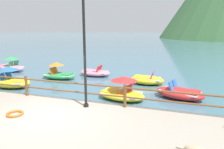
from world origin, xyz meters
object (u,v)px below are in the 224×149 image
object	(u,v)px
pedal_boat_0	(11,80)
pedal_boat_7	(95,73)
pedal_boat_1	(59,74)
life_ring	(15,114)
pedal_boat_3	(147,80)
pedal_boat_5	(122,92)
pedal_boat_6	(11,66)
pedal_boat_4	(180,93)
lamp_post	(84,38)

from	to	relation	value
pedal_boat_0	pedal_boat_7	distance (m)	5.70
pedal_boat_1	pedal_boat_7	bearing A→B (deg)	38.91
life_ring	pedal_boat_3	xyz separation A→B (m)	(3.68, 7.36, -0.16)
pedal_boat_5	pedal_boat_6	size ratio (longest dim) A/B	0.94
pedal_boat_4	pedal_boat_5	bearing A→B (deg)	-159.55
pedal_boat_0	pedal_boat_4	xyz separation A→B (m)	(9.65, 1.03, -0.14)
lamp_post	pedal_boat_1	size ratio (longest dim) A/B	1.82
lamp_post	pedal_boat_0	world-z (taller)	lamp_post
pedal_boat_1	pedal_boat_4	bearing A→B (deg)	-12.21
pedal_boat_3	life_ring	bearing A→B (deg)	-116.53
life_ring	lamp_post	bearing A→B (deg)	36.39
pedal_boat_6	pedal_boat_7	bearing A→B (deg)	3.70
pedal_boat_0	pedal_boat_4	size ratio (longest dim) A/B	0.93
pedal_boat_4	pedal_boat_3	bearing A→B (deg)	131.45
pedal_boat_3	pedal_boat_7	size ratio (longest dim) A/B	0.92
pedal_boat_5	pedal_boat_6	world-z (taller)	pedal_boat_6
pedal_boat_5	lamp_post	bearing A→B (deg)	-108.45
pedal_boat_6	pedal_boat_7	distance (m)	7.31
pedal_boat_3	pedal_boat_5	bearing A→B (deg)	-102.23
pedal_boat_0	pedal_boat_6	size ratio (longest dim) A/B	0.92
life_ring	pedal_boat_0	size ratio (longest dim) A/B	0.24
pedal_boat_3	pedal_boat_4	world-z (taller)	pedal_boat_4
pedal_boat_1	pedal_boat_6	world-z (taller)	pedal_boat_6
pedal_boat_0	pedal_boat_1	size ratio (longest dim) A/B	0.99
pedal_boat_4	lamp_post	bearing A→B (deg)	-135.93
pedal_boat_7	pedal_boat_1	bearing A→B (deg)	-141.09
life_ring	pedal_boat_6	world-z (taller)	pedal_boat_6
pedal_boat_0	pedal_boat_4	bearing A→B (deg)	6.07
life_ring	pedal_boat_4	xyz separation A→B (m)	(5.72, 5.05, -0.15)
pedal_boat_3	pedal_boat_4	distance (m)	3.09
pedal_boat_4	life_ring	bearing A→B (deg)	-138.59
life_ring	pedal_boat_0	xyz separation A→B (m)	(-3.93, 4.02, -0.01)
lamp_post	pedal_boat_4	world-z (taller)	lamp_post
pedal_boat_1	pedal_boat_7	xyz separation A→B (m)	(2.05, 1.65, -0.11)
lamp_post	pedal_boat_4	size ratio (longest dim) A/B	1.69
pedal_boat_6	lamp_post	bearing A→B (deg)	-33.22
life_ring	pedal_boat_3	distance (m)	8.23
life_ring	pedal_boat_5	xyz separation A→B (m)	(2.95, 4.01, -0.05)
pedal_boat_6	pedal_boat_1	bearing A→B (deg)	-12.71
lamp_post	pedal_boat_6	distance (m)	12.03
pedal_boat_4	pedal_boat_5	size ratio (longest dim) A/B	1.05
pedal_boat_7	pedal_boat_3	bearing A→B (deg)	-15.20
life_ring	pedal_boat_4	bearing A→B (deg)	41.41
pedal_boat_0	pedal_boat_4	distance (m)	9.71
pedal_boat_3	pedal_boat_6	distance (m)	11.35
life_ring	pedal_boat_7	size ratio (longest dim) A/B	0.26
pedal_boat_3	lamp_post	bearing A→B (deg)	-104.89
pedal_boat_3	pedal_boat_7	xyz separation A→B (m)	(-4.04, 1.10, -0.03)
pedal_boat_4	pedal_boat_7	distance (m)	6.98
pedal_boat_1	lamp_post	bearing A→B (deg)	-48.97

